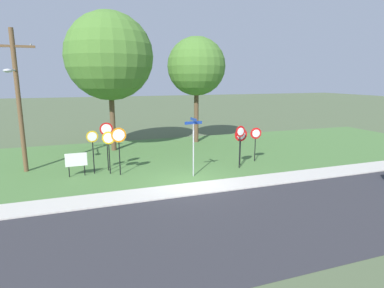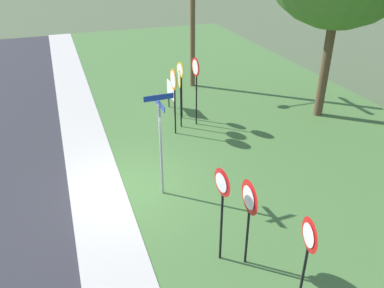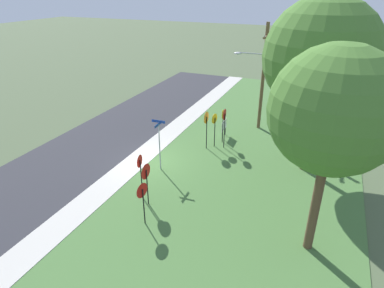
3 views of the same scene
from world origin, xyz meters
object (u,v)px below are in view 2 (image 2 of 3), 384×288
Objects in this scene: stop_sign_near_right at (180,87)px; stop_sign_far_left at (196,77)px; yield_sign_near_left at (221,195)px; notice_board at (171,92)px; yield_sign_far_left at (248,205)px; street_name_post at (160,138)px; stop_sign_far_center at (174,87)px; stop_sign_near_left at (181,79)px; yield_sign_near_right at (308,243)px.

stop_sign_near_right is 0.72m from stop_sign_far_left.
notice_board is at bearing 162.19° from yield_sign_near_left.
yield_sign_near_left is (7.12, -1.36, 0.15)m from stop_sign_near_right.
stop_sign_far_left reaches higher than stop_sign_near_right.
yield_sign_far_left is (0.31, 0.50, -0.15)m from yield_sign_near_left.
street_name_post reaches higher than notice_board.
stop_sign_far_left is 1.06× the size of stop_sign_far_center.
street_name_post reaches higher than stop_sign_near_right.
yield_sign_far_left is at bearing -12.88° from stop_sign_far_left.
yield_sign_near_left reaches higher than stop_sign_near_right.
stop_sign_near_left is at bearing 153.82° from street_name_post.
yield_sign_near_left is 1.97× the size of notice_board.
stop_sign_near_right is 0.66m from stop_sign_far_center.
stop_sign_far_center is 6.95m from yield_sign_far_left.
stop_sign_far_center is at bearing 155.30° from street_name_post.
stop_sign_far_left is (-0.04, 0.65, 0.30)m from stop_sign_near_right.
yield_sign_far_left is at bearing 49.96° from yield_sign_near_left.
stop_sign_far_center is 6.69m from yield_sign_near_left.
notice_board is (-2.19, 0.54, -1.04)m from stop_sign_far_center.
yield_sign_near_left is (6.62, -0.97, -0.05)m from stop_sign_far_center.
yield_sign_far_left is at bearing -15.95° from stop_sign_near_left.
yield_sign_near_left is (7.15, -2.01, -0.15)m from stop_sign_far_left.
street_name_post is (-3.00, -0.53, 0.01)m from yield_sign_near_left.
yield_sign_near_left is (7.93, -1.66, 0.14)m from stop_sign_near_left.
stop_sign_far_center is 1.04× the size of yield_sign_near_left.
stop_sign_near_left is at bearing 173.29° from yield_sign_far_left.
yield_sign_near_right reaches higher than notice_board.
yield_sign_near_right is 4.94m from street_name_post.
yield_sign_near_left is at bearing -135.50° from yield_sign_near_right.
yield_sign_near_left is 1.10× the size of yield_sign_far_left.
stop_sign_near_right is at bearing -88.18° from stop_sign_far_left.
stop_sign_near_right is at bearing -28.16° from stop_sign_near_left.
stop_sign_far_left reaches higher than yield_sign_far_left.
yield_sign_near_right is 1.47m from yield_sign_far_left.
stop_sign_far_left is 2.18× the size of notice_board.
stop_sign_far_center is 1.14× the size of yield_sign_far_left.
yield_sign_near_left reaches higher than yield_sign_far_left.
stop_sign_near_left is 0.90m from stop_sign_far_left.
yield_sign_near_left is at bearing 0.02° from stop_sign_near_right.
street_name_post reaches higher than stop_sign_far_center.
stop_sign_far_center is at bearing 163.62° from yield_sign_near_left.
yield_sign_far_left is (6.94, -0.47, -0.21)m from stop_sign_far_center.
stop_sign_far_left is at bearing 15.07° from notice_board.
stop_sign_near_left is 1.02× the size of stop_sign_near_right.
notice_board is (-5.81, 2.04, -1.00)m from street_name_post.
stop_sign_far_left is at bearing 146.29° from street_name_post.
notice_board is (-10.46, 0.42, -0.73)m from yield_sign_near_right.
yield_sign_near_right is 0.94× the size of yield_sign_far_left.
stop_sign_far_center is (0.49, -0.39, 0.20)m from stop_sign_near_right.
yield_sign_near_left is at bearing -7.23° from stop_sign_far_center.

